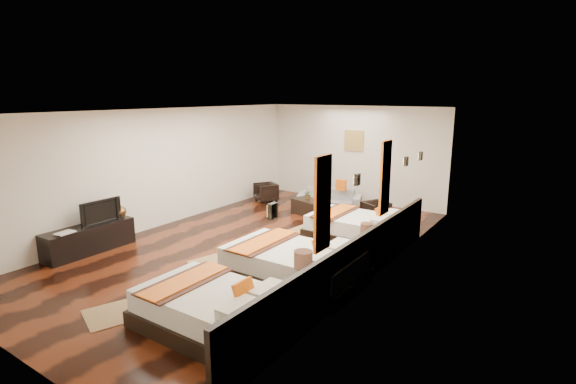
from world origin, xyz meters
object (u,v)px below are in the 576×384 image
Objects in this scene: sofa at (330,198)px; book at (60,232)px; bed_mid at (294,264)px; figurine at (118,209)px; bed_near at (217,310)px; armchair_right at (376,212)px; bed_far at (359,228)px; nightstand_a at (303,293)px; armchair_left at (266,192)px; tv at (99,211)px; nightstand_b at (366,252)px; coffee_table at (310,208)px; table_plant at (308,195)px; tv_console at (89,239)px.

book is at bearing -128.87° from sofa.
bed_mid is 4.24m from figurine.
bed_near is 5.96m from armchair_right.
bed_far is at bearing -68.03° from sofa.
bed_mid is 1.17m from nightstand_a.
book is at bearing -170.91° from nightstand_a.
bed_near is 7.20m from armchair_left.
tv is at bearing -130.90° from sofa.
bed_far is at bearing 45.58° from book.
coffee_table is at bearing 137.44° from nightstand_b.
bed_mid is 5.14m from sofa.
bed_mid reaches higher than sofa.
nightstand_a is 1.61× the size of armchair_left.
tv is 1.44× the size of armchair_left.
tv is 5.16m from coffee_table.
bed_mid reaches higher than nightstand_b.
tv is 5.16m from table_plant.
tv is (0.05, 0.23, 0.53)m from tv_console.
nightstand_a is 4.98m from figurine.
bed_near is 2.60× the size of nightstand_b.
armchair_left is at bearing 85.64° from tv_console.
bed_mid reaches higher than table_plant.
bed_near is at bearing -102.83° from tv.
nightstand_b is 3.77m from table_plant.
bed_far is at bearing -30.38° from coffee_table.
nightstand_a reaches higher than book.
bed_mid is at bearing -150.28° from armchair_right.
armchair_right reaches higher than sofa.
bed_near reaches higher than bed_far.
figurine is at bearing -118.71° from coffee_table.
table_plant is (-0.12, -0.97, 0.26)m from sofa.
tv is at bearing -156.13° from nightstand_b.
sofa is 7.39× the size of table_plant.
nightstand_a is at bearing -90.00° from nightstand_b.
table_plant reaches higher than sofa.
armchair_left reaches higher than tv_console.
bed_near reaches higher than armchair_right.
armchair_right is (3.96, 4.50, -0.47)m from figurine.
bed_far is 1.50m from armchair_right.
figurine is 1.53× the size of table_plant.
figurine reaches higher than armchair_left.
bed_far is at bearing 90.01° from bed_near.
tv_console is at bearing -115.13° from coffee_table.
nightstand_a is at bearing 52.71° from bed_near.
sofa is (-1.93, 4.76, -0.04)m from bed_mid.
armchair_right is (1.69, -0.70, 0.01)m from sofa.
armchair_left reaches higher than coffee_table.
sofa is at bearing 46.66° from armchair_left.
sofa is 1.01m from table_plant.
bed_far is 2.46× the size of tv.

